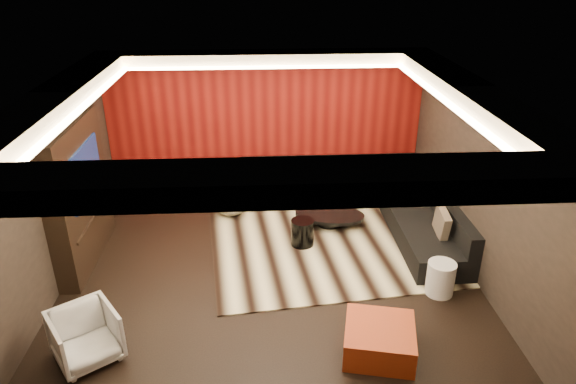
{
  "coord_description": "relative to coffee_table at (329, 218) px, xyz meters",
  "views": [
    {
      "loc": [
        -0.12,
        -6.52,
        4.39
      ],
      "look_at": [
        0.3,
        0.6,
        1.05
      ],
      "focal_mm": 32.0,
      "sensor_mm": 36.0,
      "label": 1
    }
  ],
  "objects": [
    {
      "name": "soffit_back",
      "position": [
        -1.08,
        1.27,
        2.57
      ],
      "size": [
        6.0,
        0.6,
        0.22
      ],
      "primitive_type": "cube",
      "color": "silver",
      "rests_on": "ground"
    },
    {
      "name": "soffit_right",
      "position": [
        1.62,
        -1.43,
        2.57
      ],
      "size": [
        0.6,
        4.8,
        0.22
      ],
      "primitive_type": "cube",
      "color": "silver",
      "rests_on": "ground"
    },
    {
      "name": "soffit_front",
      "position": [
        -1.08,
        -4.13,
        2.57
      ],
      "size": [
        6.0,
        0.6,
        0.22
      ],
      "primitive_type": "cube",
      "color": "silver",
      "rests_on": "ground"
    },
    {
      "name": "rug",
      "position": [
        -0.0,
        -0.73,
        -0.11
      ],
      "size": [
        4.31,
        3.43,
        0.02
      ],
      "primitive_type": "cube",
      "rotation": [
        0.0,
        0.0,
        0.11
      ],
      "color": "beige",
      "rests_on": "floor"
    },
    {
      "name": "wall_back",
      "position": [
        -1.08,
        1.58,
        1.28
      ],
      "size": [
        6.0,
        0.02,
        2.8
      ],
      "primitive_type": "cube",
      "color": "black",
      "rests_on": "ground"
    },
    {
      "name": "tv_surround",
      "position": [
        -3.93,
        -0.83,
        0.98
      ],
      "size": [
        0.3,
        2.0,
        2.2
      ],
      "primitive_type": "cube",
      "color": "black",
      "rests_on": "ground"
    },
    {
      "name": "cove_front",
      "position": [
        -1.08,
        -3.79,
        2.48
      ],
      "size": [
        4.8,
        0.08,
        0.04
      ],
      "primitive_type": "cube",
      "color": "#FFD899",
      "rests_on": "ground"
    },
    {
      "name": "cove_back",
      "position": [
        -1.08,
        0.93,
        2.48
      ],
      "size": [
        4.8,
        0.08,
        0.04
      ],
      "primitive_type": "cube",
      "color": "#FFD899",
      "rests_on": "ground"
    },
    {
      "name": "armchair",
      "position": [
        -3.29,
        -3.11,
        0.2
      ],
      "size": [
        0.98,
        0.98,
        0.65
      ],
      "primitive_type": "imported",
      "rotation": [
        0.0,
        0.0,
        0.6
      ],
      "color": "silver",
      "rests_on": "floor"
    },
    {
      "name": "ceiling",
      "position": [
        -1.08,
        -1.43,
        2.69
      ],
      "size": [
        6.0,
        6.0,
        0.02
      ],
      "primitive_type": "cube",
      "color": "silver",
      "rests_on": "ground"
    },
    {
      "name": "floor",
      "position": [
        -1.08,
        -1.43,
        -0.13
      ],
      "size": [
        6.0,
        6.0,
        0.02
      ],
      "primitive_type": "cube",
      "color": "black",
      "rests_on": "ground"
    },
    {
      "name": "soffit_left",
      "position": [
        -3.78,
        -1.43,
        2.57
      ],
      "size": [
        0.6,
        4.8,
        0.22
      ],
      "primitive_type": "cube",
      "color": "silver",
      "rests_on": "ground"
    },
    {
      "name": "orange_ottoman",
      "position": [
        0.17,
        -3.21,
        0.06
      ],
      "size": [
        0.98,
        0.98,
        0.36
      ],
      "primitive_type": "cube",
      "rotation": [
        0.0,
        0.0,
        -0.22
      ],
      "color": "maroon",
      "rests_on": "floor"
    },
    {
      "name": "white_side_table",
      "position": [
        1.29,
        -2.09,
        0.12
      ],
      "size": [
        0.51,
        0.51,
        0.49
      ],
      "primitive_type": "cylinder",
      "rotation": [
        0.0,
        0.0,
        -0.39
      ],
      "color": "silver",
      "rests_on": "floor"
    },
    {
      "name": "sectional_sofa",
      "position": [
        0.65,
        0.43,
        0.14
      ],
      "size": [
        3.65,
        3.5,
        0.75
      ],
      "color": "black",
      "rests_on": "floor"
    },
    {
      "name": "wall_right",
      "position": [
        1.93,
        -1.43,
        1.28
      ],
      "size": [
        0.02,
        6.0,
        2.8
      ],
      "primitive_type": "cube",
      "color": "black",
      "rests_on": "ground"
    },
    {
      "name": "wall_left",
      "position": [
        -4.09,
        -1.43,
        1.28
      ],
      "size": [
        0.02,
        6.0,
        2.8
      ],
      "primitive_type": "cube",
      "color": "black",
      "rests_on": "ground"
    },
    {
      "name": "red_feature_wall",
      "position": [
        -1.08,
        1.54,
        1.28
      ],
      "size": [
        5.98,
        0.05,
        2.78
      ],
      "primitive_type": "cube",
      "color": "#6B0C0A",
      "rests_on": "ground"
    },
    {
      "name": "coffee_table",
      "position": [
        0.0,
        0.0,
        0.0
      ],
      "size": [
        1.49,
        1.49,
        0.21
      ],
      "primitive_type": "cylinder",
      "rotation": [
        0.0,
        0.0,
        -0.25
      ],
      "color": "black",
      "rests_on": "rug"
    },
    {
      "name": "cove_left",
      "position": [
        -3.44,
        -1.43,
        2.48
      ],
      "size": [
        0.08,
        4.8,
        0.04
      ],
      "primitive_type": "cube",
      "color": "#FFD899",
      "rests_on": "ground"
    },
    {
      "name": "tv_shelf",
      "position": [
        -3.77,
        -0.83,
        0.58
      ],
      "size": [
        0.04,
        1.6,
        0.04
      ],
      "primitive_type": "cube",
      "color": "black",
      "rests_on": "ground"
    },
    {
      "name": "striped_pouf",
      "position": [
        -1.75,
        0.52,
        0.07
      ],
      "size": [
        0.67,
        0.67,
        0.34
      ],
      "primitive_type": "ellipsoid",
      "rotation": [
        0.0,
        0.0,
        -0.09
      ],
      "color": "beige",
      "rests_on": "rug"
    },
    {
      "name": "throw_pillows",
      "position": [
        0.56,
        0.32,
        0.5
      ],
      "size": [
        3.11,
        2.76,
        0.5
      ],
      "color": "beige",
      "rests_on": "sectional_sofa"
    },
    {
      "name": "drum_stool",
      "position": [
        -0.54,
        -0.67,
        0.12
      ],
      "size": [
        0.44,
        0.44,
        0.44
      ],
      "primitive_type": "cylinder",
      "rotation": [
        0.0,
        0.0,
        0.19
      ],
      "color": "black",
      "rests_on": "rug"
    },
    {
      "name": "cove_right",
      "position": [
        1.28,
        -1.43,
        2.48
      ],
      "size": [
        0.08,
        4.8,
        0.04
      ],
      "primitive_type": "cube",
      "color": "#FFD899",
      "rests_on": "ground"
    },
    {
      "name": "tv_screen",
      "position": [
        -3.77,
        -0.83,
        1.33
      ],
      "size": [
        0.04,
        1.3,
        0.8
      ],
      "primitive_type": "cube",
      "color": "black",
      "rests_on": "ground"
    }
  ]
}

